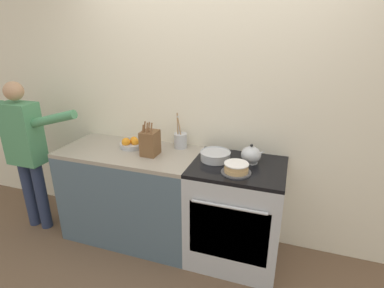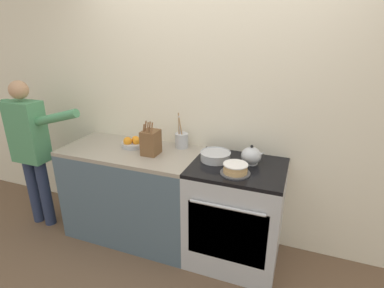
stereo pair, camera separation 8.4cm
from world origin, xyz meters
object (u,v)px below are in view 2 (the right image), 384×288
(tea_kettle, at_px, (251,156))
(fruit_bowl, at_px, (134,143))
(person_baker, at_px, (30,144))
(layer_cake, at_px, (235,169))
(stove_range, at_px, (235,214))
(mixing_bowl, at_px, (215,156))
(knife_block, at_px, (151,142))
(utensil_crock, at_px, (182,140))

(tea_kettle, xyz_separation_m, fruit_bowl, (-1.11, -0.01, -0.03))
(fruit_bowl, relative_size, person_baker, 0.16)
(layer_cake, height_order, fruit_bowl, fruit_bowl)
(fruit_bowl, xyz_separation_m, person_baker, (-1.00, -0.29, -0.05))
(stove_range, xyz_separation_m, mixing_bowl, (-0.21, 0.05, 0.49))
(stove_range, height_order, fruit_bowl, fruit_bowl)
(tea_kettle, bearing_deg, layer_cake, -108.69)
(stove_range, xyz_separation_m, tea_kettle, (0.09, 0.09, 0.52))
(layer_cake, distance_m, tea_kettle, 0.25)
(person_baker, bearing_deg, fruit_bowl, 20.65)
(mixing_bowl, height_order, knife_block, knife_block)
(stove_range, xyz_separation_m, fruit_bowl, (-1.03, 0.09, 0.49))
(person_baker, bearing_deg, knife_block, 12.82)
(knife_block, distance_m, fruit_bowl, 0.28)
(mixing_bowl, distance_m, person_baker, 1.84)
(mixing_bowl, distance_m, utensil_crock, 0.42)
(mixing_bowl, relative_size, utensil_crock, 0.79)
(tea_kettle, bearing_deg, person_baker, -172.14)
(knife_block, xyz_separation_m, fruit_bowl, (-0.25, 0.11, -0.08))
(utensil_crock, distance_m, person_baker, 1.50)
(stove_range, height_order, person_baker, person_baker)
(tea_kettle, relative_size, utensil_crock, 0.61)
(utensil_crock, bearing_deg, layer_cake, -31.31)
(tea_kettle, distance_m, person_baker, 2.13)
(layer_cake, height_order, knife_block, knife_block)
(layer_cake, distance_m, fruit_bowl, 1.06)
(knife_block, height_order, person_baker, person_baker)
(tea_kettle, bearing_deg, fruit_bowl, -179.74)
(mixing_bowl, distance_m, knife_block, 0.58)
(utensil_crock, bearing_deg, mixing_bowl, -24.60)
(mixing_bowl, xyz_separation_m, person_baker, (-1.82, -0.25, -0.05))
(mixing_bowl, bearing_deg, layer_cake, -41.15)
(fruit_bowl, bearing_deg, knife_block, -23.74)
(mixing_bowl, distance_m, fruit_bowl, 0.82)
(knife_block, distance_m, person_baker, 1.26)
(stove_range, relative_size, utensil_crock, 2.74)
(utensil_crock, relative_size, person_baker, 0.22)
(mixing_bowl, bearing_deg, knife_block, -172.97)
(stove_range, xyz_separation_m, layer_cake, (0.01, -0.14, 0.49))
(mixing_bowl, relative_size, person_baker, 0.17)
(mixing_bowl, relative_size, fruit_bowl, 1.10)
(utensil_crock, height_order, person_baker, person_baker)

